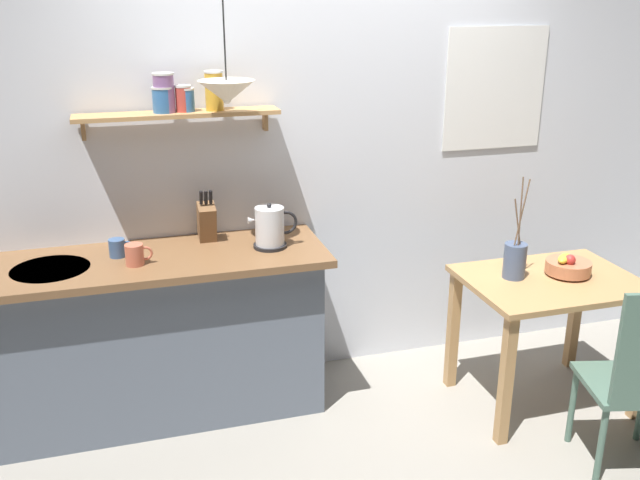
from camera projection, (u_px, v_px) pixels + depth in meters
The scene contains 12 objects.
ground_plane at pixel (350, 414), 3.89m from camera, with size 14.00×14.00×0.00m, color gray.
back_wall at pixel (351, 148), 4.08m from camera, with size 6.80×0.11×2.70m.
kitchen_counter at pixel (155, 336), 3.76m from camera, with size 1.83×0.63×0.93m.
wall_shelf at pixel (180, 103), 3.57m from camera, with size 1.04×0.20×0.33m.
dining_table at pixel (549, 301), 3.82m from camera, with size 0.92×0.69×0.75m.
fruit_bowl at pixel (568, 266), 3.81m from camera, with size 0.24×0.24×0.13m.
twig_vase at pixel (515, 260), 3.76m from camera, with size 0.12×0.12×0.56m.
electric_kettle at pixel (270, 228), 3.70m from camera, with size 0.27×0.18×0.24m.
knife_block at pixel (207, 221), 3.79m from camera, with size 0.09×0.16×0.29m.
coffee_mug_by_sink at pixel (118, 248), 3.59m from camera, with size 0.12×0.08×0.09m.
coffee_mug_spare at pixel (135, 255), 3.47m from camera, with size 0.13×0.09×0.11m.
pendant_lamp at pixel (227, 92), 3.41m from camera, with size 0.28×0.28×0.65m.
Camera 1 is at (-1.10, -3.16, 2.21)m, focal length 39.49 mm.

